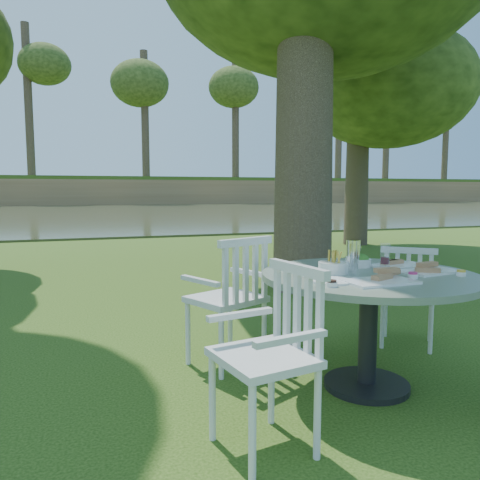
% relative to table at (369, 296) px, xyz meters
% --- Properties ---
extents(ground, '(140.00, 140.00, 0.00)m').
position_rel_table_xyz_m(ground, '(-0.37, 1.33, -0.63)').
color(ground, '#203D0C').
rests_on(ground, ground).
extents(table, '(1.40, 1.40, 0.77)m').
position_rel_table_xyz_m(table, '(0.00, 0.00, 0.00)').
color(table, black).
rests_on(table, ground).
extents(chair_ne, '(0.59, 0.59, 0.85)m').
position_rel_table_xyz_m(chair_ne, '(0.77, 0.57, -0.13)').
color(chair_ne, silver).
rests_on(chair_ne, ground).
extents(chair_nw, '(0.64, 0.62, 0.97)m').
position_rel_table_xyz_m(chair_nw, '(-0.72, 0.62, -0.05)').
color(chair_nw, silver).
rests_on(chair_nw, ground).
extents(chair_sw, '(0.52, 0.54, 0.93)m').
position_rel_table_xyz_m(chair_sw, '(-0.84, -0.45, -0.08)').
color(chair_sw, silver).
rests_on(chair_sw, ground).
extents(tableware, '(1.11, 0.85, 0.19)m').
position_rel_table_xyz_m(tableware, '(-0.01, 0.06, 0.18)').
color(tableware, white).
rests_on(tableware, table).
extents(river, '(100.00, 28.00, 0.12)m').
position_rel_table_xyz_m(river, '(-0.37, 24.33, -0.63)').
color(river, '#343A22').
rests_on(river, ground).
extents(far_bank, '(100.00, 18.00, 15.20)m').
position_rel_table_xyz_m(far_bank, '(-0.10, 42.45, 6.62)').
color(far_bank, olive).
rests_on(far_bank, ground).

